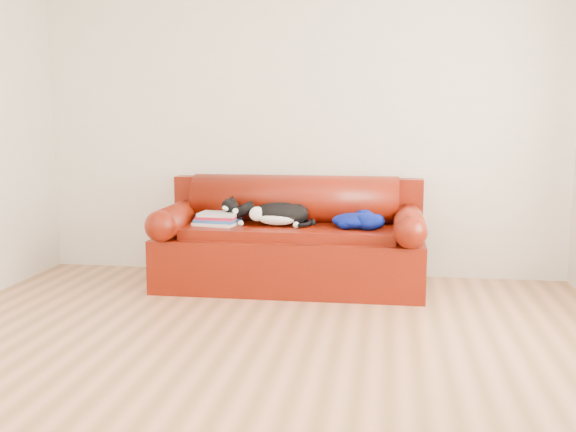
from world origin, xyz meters
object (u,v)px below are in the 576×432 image
object	(u,v)px
sofa_base	(291,257)
blanket	(357,220)
book_stack	(218,219)
cat	(279,215)

from	to	relation	value
sofa_base	blanket	xyz separation A→B (m)	(0.53, -0.04, 0.32)
sofa_base	book_stack	world-z (taller)	book_stack
blanket	book_stack	bearing A→B (deg)	-178.63
sofa_base	book_stack	size ratio (longest dim) A/B	5.59
book_stack	blanket	xyz separation A→B (m)	(1.11, 0.03, 0.01)
book_stack	blanket	distance (m)	1.11
sofa_base	cat	world-z (taller)	cat
cat	blanket	xyz separation A→B (m)	(0.62, 0.00, -0.03)
sofa_base	blanket	world-z (taller)	blanket
cat	sofa_base	bearing A→B (deg)	12.82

